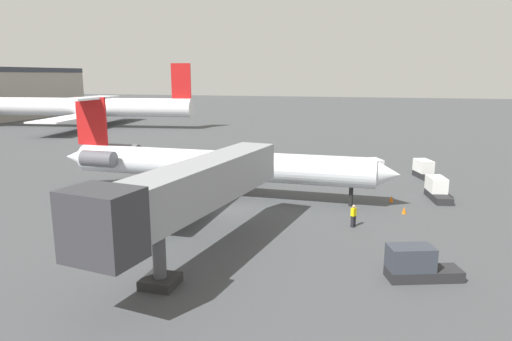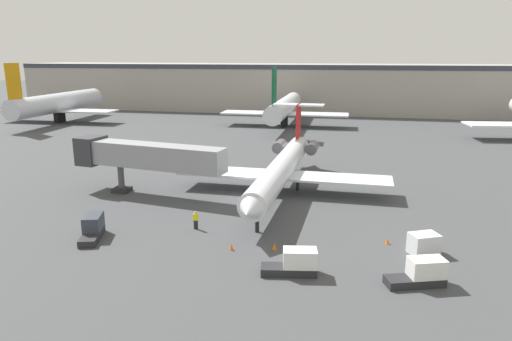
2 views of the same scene
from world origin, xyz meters
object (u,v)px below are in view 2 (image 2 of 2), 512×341
(baggage_tug_lead, at_px, (421,273))
(parked_airliner_west_end, at_px, (58,103))
(baggage_tug_trailing, at_px, (93,228))
(traffic_cone_far, at_px, (388,241))
(traffic_cone_mid, at_px, (275,246))
(ground_crew_marshaller, at_px, (196,220))
(regional_jet, at_px, (283,166))
(baggage_tug_spare, at_px, (295,263))
(traffic_cone_near, at_px, (231,247))
(parked_airliner_west_mid, at_px, (284,107))
(jet_bridge, at_px, (140,155))
(cargo_container_uld, at_px, (424,244))

(baggage_tug_lead, bearing_deg, parked_airliner_west_end, 138.53)
(baggage_tug_lead, relative_size, parked_airliner_west_end, 0.13)
(baggage_tug_lead, height_order, baggage_tug_trailing, same)
(traffic_cone_far, bearing_deg, traffic_cone_mid, -161.02)
(baggage_tug_trailing, distance_m, parked_airliner_west_end, 76.36)
(ground_crew_marshaller, height_order, traffic_cone_far, ground_crew_marshaller)
(regional_jet, xyz_separation_m, parked_airliner_west_end, (-59.44, 43.91, 1.48))
(baggage_tug_spare, relative_size, traffic_cone_mid, 7.61)
(regional_jet, height_order, parked_airliner_west_end, parked_airliner_west_end)
(regional_jet, xyz_separation_m, traffic_cone_mid, (2.01, -16.28, -2.70))
(parked_airliner_west_end, bearing_deg, traffic_cone_near, -46.45)
(ground_crew_marshaller, xyz_separation_m, traffic_cone_far, (16.75, 0.22, -0.58))
(ground_crew_marshaller, xyz_separation_m, parked_airliner_west_mid, (-1.98, 62.63, 3.30))
(jet_bridge, relative_size, traffic_cone_far, 33.13)
(baggage_tug_lead, height_order, baggage_tug_spare, same)
(baggage_tug_spare, height_order, traffic_cone_mid, baggage_tug_spare)
(baggage_tug_spare, relative_size, traffic_cone_far, 7.61)
(baggage_tug_spare, relative_size, cargo_container_uld, 1.58)
(traffic_cone_far, bearing_deg, baggage_tug_spare, -133.81)
(traffic_cone_mid, height_order, parked_airliner_west_end, parked_airliner_west_end)
(ground_crew_marshaller, height_order, parked_airliner_west_mid, parked_airliner_west_mid)
(ground_crew_marshaller, relative_size, baggage_tug_spare, 0.40)
(ground_crew_marshaller, xyz_separation_m, baggage_tug_lead, (18.59, -6.58, -0.02))
(jet_bridge, height_order, baggage_tug_spare, jet_bridge)
(baggage_tug_spare, height_order, traffic_cone_far, baggage_tug_spare)
(baggage_tug_spare, bearing_deg, baggage_tug_trailing, 170.13)
(baggage_tug_lead, bearing_deg, traffic_cone_far, 105.16)
(cargo_container_uld, relative_size, traffic_cone_near, 4.80)
(cargo_container_uld, xyz_separation_m, traffic_cone_far, (-2.66, 1.41, -0.56))
(jet_bridge, relative_size, parked_airliner_west_end, 0.57)
(baggage_tug_lead, relative_size, cargo_container_uld, 1.60)
(parked_airliner_west_end, bearing_deg, regional_jet, -36.45)
(regional_jet, relative_size, baggage_tug_lead, 7.54)
(ground_crew_marshaller, relative_size, cargo_container_uld, 0.64)
(jet_bridge, xyz_separation_m, baggage_tug_trailing, (1.51, -12.64, -3.66))
(baggage_tug_trailing, relative_size, traffic_cone_far, 7.70)
(cargo_container_uld, xyz_separation_m, traffic_cone_near, (-15.03, -2.59, -0.56))
(jet_bridge, xyz_separation_m, ground_crew_marshaller, (9.52, -8.89, -3.64))
(baggage_tug_lead, relative_size, baggage_tug_spare, 1.01)
(traffic_cone_near, height_order, traffic_cone_mid, same)
(baggage_tug_spare, xyz_separation_m, parked_airliner_west_end, (-63.66, 64.18, 3.61))
(jet_bridge, bearing_deg, parked_airliner_west_mid, 82.01)
(ground_crew_marshaller, distance_m, baggage_tug_spare, 12.09)
(baggage_tug_spare, xyz_separation_m, parked_airliner_west_mid, (-11.92, 69.50, 3.32))
(baggage_tug_trailing, xyz_separation_m, parked_airliner_west_mid, (6.03, 66.38, 3.32))
(cargo_container_uld, relative_size, parked_airliner_west_end, 0.08)
(traffic_cone_far, height_order, parked_airliner_west_end, parked_airliner_west_end)
(baggage_tug_trailing, distance_m, traffic_cone_near, 12.39)
(regional_jet, height_order, traffic_cone_mid, regional_jet)
(ground_crew_marshaller, bearing_deg, cargo_container_uld, -3.51)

